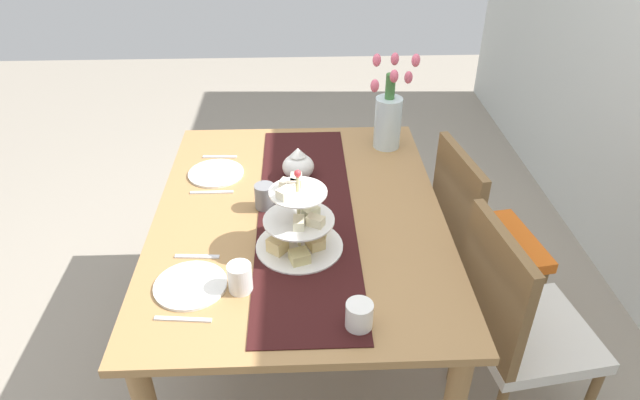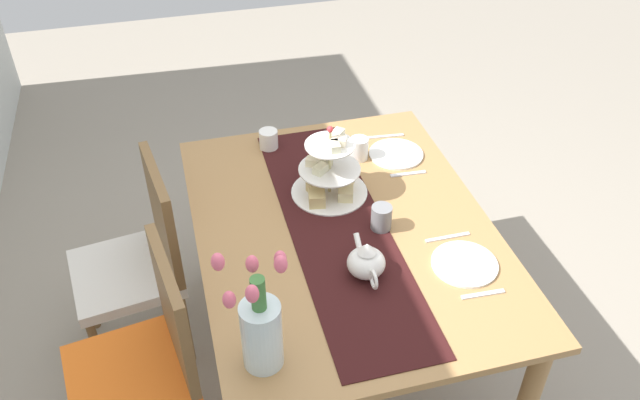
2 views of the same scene
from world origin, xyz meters
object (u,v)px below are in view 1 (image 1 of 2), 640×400
object	(u,v)px
dining_table	(300,236)
teapot	(298,165)
chair_right	(516,322)
tulip_vase	(388,115)
cream_jug	(359,315)
tiered_cake_stand	(299,227)
mug_white_text	(240,278)
dinner_plate_left	(216,173)
knife_right	(183,319)
fork_right	(197,256)
dinner_plate_right	(191,285)
chair_left	(476,234)
knife_left	(212,192)
fork_left	(220,157)
mug_grey	(265,196)

from	to	relation	value
dining_table	teapot	xyz separation A→B (m)	(-0.26, 0.00, 0.17)
chair_right	tulip_vase	xyz separation A→B (m)	(-0.85, -0.36, 0.42)
teapot	cream_jug	distance (m)	0.86
chair_right	tulip_vase	distance (m)	1.02
tiered_cake_stand	mug_white_text	distance (m)	0.28
chair_right	dinner_plate_left	distance (m)	1.31
chair_right	knife_right	xyz separation A→B (m)	(0.21, -1.11, 0.27)
teapot	fork_right	xyz separation A→B (m)	(0.50, -0.34, -0.06)
tulip_vase	cream_jug	distance (m)	1.14
knife_right	mug_white_text	distance (m)	0.21
dinner_plate_right	mug_white_text	xyz separation A→B (m)	(0.02, 0.16, 0.04)
chair_left	knife_right	world-z (taller)	chair_left
knife_left	mug_white_text	xyz separation A→B (m)	(0.57, 0.16, 0.04)
tiered_cake_stand	dinner_plate_right	distance (m)	0.40
fork_right	knife_right	size ratio (longest dim) A/B	0.88
teapot	dining_table	bearing A→B (deg)	0.00
dining_table	fork_right	bearing A→B (deg)	-54.10
fork_left	knife_right	distance (m)	0.98
chair_right	tulip_vase	world-z (taller)	tulip_vase
dining_table	tulip_vase	world-z (taller)	tulip_vase
mug_grey	tiered_cake_stand	bearing A→B (deg)	27.29
tulip_vase	mug_white_text	xyz separation A→B (m)	(0.93, -0.59, -0.10)
chair_left	fork_left	xyz separation A→B (m)	(-0.25, -1.11, 0.27)
mug_white_text	dining_table	bearing A→B (deg)	155.97
chair_left	teapot	bearing A→B (deg)	-94.60
dinner_plate_left	fork_right	distance (m)	0.55
dinner_plate_left	knife_left	distance (m)	0.15
dining_table	chair_left	bearing A→B (deg)	104.17
cream_jug	fork_right	bearing A→B (deg)	-123.18
knife_left	dinner_plate_right	world-z (taller)	dinner_plate_right
cream_jug	dinner_plate_left	bearing A→B (deg)	-149.86
chair_right	teapot	bearing A→B (deg)	-127.35
knife_left	fork_right	world-z (taller)	same
tiered_cake_stand	knife_left	world-z (taller)	tiered_cake_stand
tiered_cake_stand	tulip_vase	bearing A→B (deg)	151.17
dining_table	dinner_plate_left	size ratio (longest dim) A/B	6.25
teapot	knife_right	distance (m)	0.87
dinner_plate_right	knife_right	distance (m)	0.15
tulip_vase	fork_left	world-z (taller)	tulip_vase
tiered_cake_stand	fork_left	xyz separation A→B (m)	(-0.65, -0.35, -0.08)
chair_left	tulip_vase	size ratio (longest dim) A/B	2.09
fork_left	mug_white_text	size ratio (longest dim) A/B	1.58
chair_left	tulip_vase	world-z (taller)	tulip_vase
knife_left	chair_left	bearing A→B (deg)	92.12
cream_jug	mug_white_text	size ratio (longest dim) A/B	0.89
tiered_cake_stand	tulip_vase	xyz separation A→B (m)	(-0.73, 0.40, 0.06)
chair_left	cream_jug	size ratio (longest dim) A/B	10.71
knife_right	knife_left	bearing A→B (deg)	180.00
dining_table	knife_left	distance (m)	0.39
knife_left	mug_grey	distance (m)	0.25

